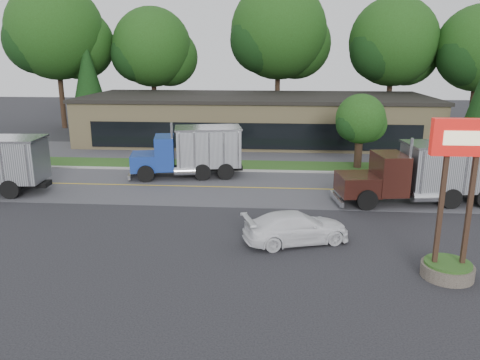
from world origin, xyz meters
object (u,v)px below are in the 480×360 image
Objects in this scene: dump_truck_blue at (193,150)px; dump_truck_maroon at (431,171)px; bilo_sign at (453,226)px; rally_car at (296,227)px.

dump_truck_maroon is (14.21, -4.69, 0.01)m from dump_truck_blue.
rally_car is (-5.52, 2.95, -1.34)m from bilo_sign.
dump_truck_blue and dump_truck_maroon have the same top height.
dump_truck_blue is 12.93m from rally_car.
bilo_sign is 0.78× the size of dump_truck_blue.
rally_car is (-7.66, -6.41, -1.12)m from dump_truck_maroon.
dump_truck_blue is at bearing 11.56° from rally_car.
dump_truck_maroon is 2.00× the size of rally_car.
dump_truck_maroon is at bearing 77.16° from bilo_sign.
dump_truck_blue is 1.62× the size of rally_car.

